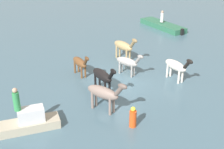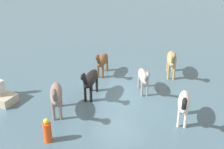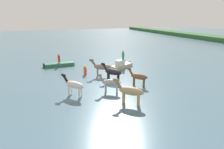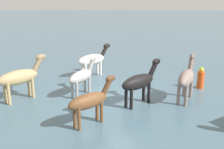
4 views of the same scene
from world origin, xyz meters
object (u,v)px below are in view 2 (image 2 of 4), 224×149
Objects in this scene: horse_dark_mare at (90,79)px; horse_mid_herd at (102,61)px; horse_gray_outer at (144,77)px; horse_pinto_flank at (172,59)px; buoy_channel_marker at (47,131)px; horse_rear_stallion at (56,94)px; horse_lead at (184,103)px.

horse_mid_herd is at bearing -178.63° from horse_dark_mare.
horse_dark_mare reaches higher than horse_gray_outer.
buoy_channel_marker is (-8.91, -1.61, -0.59)m from horse_pinto_flank.
horse_dark_mare is at bearing 128.81° from horse_rear_stallion.
horse_gray_outer is 0.96× the size of horse_pinto_flank.
horse_dark_mare is 0.84× the size of horse_rear_stallion.
horse_mid_herd is 0.77× the size of horse_rear_stallion.
horse_mid_herd is at bearing -84.35° from horse_pinto_flank.
horse_pinto_flank is 1.90× the size of buoy_channel_marker.
horse_rear_stallion reaches higher than horse_mid_herd.
horse_lead is 0.99× the size of horse_gray_outer.
horse_pinto_flank is at bearing 132.81° from horse_gray_outer.
horse_dark_mare is 1.00× the size of horse_gray_outer.
horse_rear_stallion is at bearing -11.13° from horse_mid_herd.
horse_mid_herd is at bearing -138.64° from horse_gray_outer.
horse_dark_mare is at bearing -84.24° from horse_gray_outer.
horse_gray_outer is (0.32, 3.24, -0.08)m from horse_lead.
horse_pinto_flank is 0.88× the size of horse_rear_stallion.
horse_dark_mare reaches higher than buoy_channel_marker.
horse_pinto_flank reaches higher than buoy_channel_marker.
horse_lead reaches higher than horse_mid_herd.
horse_mid_herd is 0.91× the size of horse_gray_outer.
horse_dark_mare reaches higher than horse_lead.
horse_dark_mare is 1.82× the size of buoy_channel_marker.
horse_lead is 6.03m from horse_rear_stallion.
horse_lead is 6.25m from buoy_channel_marker.
horse_rear_stallion is at bearing -68.27° from horse_gray_outer.
buoy_channel_marker is at bearing -37.30° from horse_pinto_flank.
horse_dark_mare is 2.26m from horse_rear_stallion.
horse_mid_herd is 1.67× the size of buoy_channel_marker.
horse_gray_outer is 1.83× the size of buoy_channel_marker.
horse_pinto_flank is (3.10, 3.86, 0.07)m from horse_lead.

